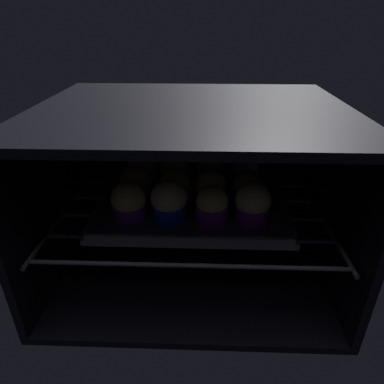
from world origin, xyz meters
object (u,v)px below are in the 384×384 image
Objects in this scene: muffin_row0_col1 at (169,202)px; muffin_row1_col1 at (175,187)px; muffin_row0_col2 at (212,206)px; muffin_row1_col3 at (246,189)px; muffin_row1_col2 at (211,188)px; muffin_row2_col1 at (175,171)px; muffin_row2_col3 at (245,172)px; muffin_row2_col2 at (210,172)px; muffin_row2_col0 at (142,169)px; muffin_row0_col3 at (253,204)px; baking_tray at (192,202)px; muffin_row0_col0 at (129,202)px; muffin_row1_col0 at (137,185)px.

muffin_row1_col1 is (0.65, 7.22, -0.61)cm from muffin_row0_col1.
muffin_row0_col2 is 0.97× the size of muffin_row1_col3.
muffin_row0_col2 is at bearing -89.04° from muffin_row1_col2.
muffin_row2_col3 is (16.12, 0.10, -0.08)cm from muffin_row2_col1.
muffin_row1_col2 is at bearing -88.86° from muffin_row2_col2.
muffin_row2_col2 is (-7.62, 7.78, 0.26)cm from muffin_row1_col3.
muffin_row0_col1 is at bearing -63.26° from muffin_row2_col0.
baking_tray is at bearing 146.66° from muffin_row0_col3.
baking_tray is at bearing 5.33° from muffin_row1_col1.
muffin_row0_col0 is 1.07× the size of muffin_row1_col1.
muffin_row1_col2 is at bearing -5.10° from baking_tray.
muffin_row0_col3 is at bearing -17.67° from muffin_row1_col0.
muffin_row1_col1 is (-15.24, 7.40, -0.58)cm from muffin_row0_col3.
muffin_row1_col3 is at bearing 92.62° from muffin_row0_col3.
muffin_row0_col1 is 7.27cm from muffin_row1_col1.
baking_tray is 5.18× the size of muffin_row2_col3.
muffin_row0_col2 is 10.50cm from muffin_row1_col3.
muffin_row1_col1 is at bearing 40.43° from muffin_row0_col0.
muffin_row1_col0 is 1.05× the size of muffin_row2_col1.
muffin_row2_col2 is at bearing 91.14° from muffin_row1_col2.
muffin_row2_col3 is at bearing 63.51° from muffin_row0_col2.
muffin_row0_col2 is at bearing -62.50° from baking_tray.
muffin_row0_col3 reaches higher than muffin_row0_col2.
muffin_row2_col2 is at bearing 117.62° from muffin_row0_col3.
muffin_row1_col0 is at bearing -178.71° from baking_tray.
muffin_row1_col2 is (15.82, 7.12, -0.34)cm from muffin_row0_col0.
muffin_row1_col1 is 8.19cm from muffin_row2_col1.
muffin_row0_col2 is 1.00× the size of muffin_row1_col2.
muffin_row1_col1 is (8.19, -0.06, -0.46)cm from muffin_row1_col0.
muffin_row2_col0 is (-0.15, 7.98, 0.03)cm from muffin_row1_col0.
muffin_row2_col0 is at bearing -179.48° from muffin_row2_col3.
muffin_row0_col2 is at bearing -88.95° from muffin_row2_col2.
baking_tray is at bearing 32.16° from muffin_row0_col0.
muffin_row2_col0 is at bearing 146.87° from baking_tray.
muffin_row1_col3 is at bearing -45.62° from muffin_row2_col2.
muffin_row2_col1 is at bearing 152.47° from muffin_row1_col3.
muffin_row2_col0 is at bearing 146.77° from muffin_row0_col3.
muffin_row1_col1 is at bearing 135.26° from muffin_row0_col2.
muffin_row1_col0 is 1.06× the size of muffin_row2_col2.
muffin_row1_col2 is 11.55cm from muffin_row2_col1.
muffin_row0_col3 is 16.95cm from muffin_row1_col1.
muffin_row0_col3 is 1.05× the size of muffin_row2_col0.
muffin_row0_col0 is at bearing -147.84° from baking_tray.
muffin_row1_col2 is 17.72cm from muffin_row2_col0.
muffin_row0_col1 reaches higher than muffin_row1_col1.
muffin_row0_col3 reaches higher than muffin_row1_col1.
baking_tray is 4.74× the size of muffin_row0_col1.
muffin_row1_col0 is 1.06× the size of muffin_row2_col3.
muffin_row2_col3 is (11.92, 7.93, 3.84)cm from baking_tray.
muffin_row2_col3 is at bearing 19.15° from muffin_row1_col0.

